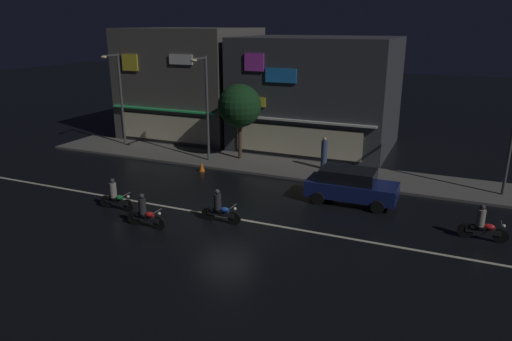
{
  "coord_description": "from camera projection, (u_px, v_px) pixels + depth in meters",
  "views": [
    {
      "loc": [
        9.01,
        -17.43,
        8.35
      ],
      "look_at": [
        0.64,
        1.93,
        1.73
      ],
      "focal_mm": 32.92,
      "sensor_mm": 36.0,
      "label": 1
    }
  ],
  "objects": [
    {
      "name": "ground_plane",
      "position": [
        226.0,
        217.0,
        21.18
      ],
      "size": [
        140.0,
        140.0,
        0.0
      ],
      "primitive_type": "plane",
      "color": "black"
    },
    {
      "name": "lane_divider_stripe",
      "position": [
        226.0,
        217.0,
        21.17
      ],
      "size": [
        31.39,
        0.16,
        0.01
      ],
      "primitive_type": "cube",
      "color": "beige",
      "rests_on": "ground"
    },
    {
      "name": "sidewalk_far",
      "position": [
        286.0,
        168.0,
        28.2
      ],
      "size": [
        33.04,
        3.71,
        0.14
      ],
      "primitive_type": "cube",
      "color": "#5B5954",
      "rests_on": "ground"
    },
    {
      "name": "storefront_left_block",
      "position": [
        317.0,
        93.0,
        32.44
      ],
      "size": [
        10.29,
        8.64,
        7.51
      ],
      "color": "#383A3F",
      "rests_on": "ground"
    },
    {
      "name": "storefront_center_block",
      "position": [
        192.0,
        83.0,
        35.95
      ],
      "size": [
        8.8,
        8.27,
        8.05
      ],
      "color": "#56514C",
      "rests_on": "ground"
    },
    {
      "name": "streetlamp_west",
      "position": [
        118.0,
        91.0,
        32.17
      ],
      "size": [
        0.44,
        1.64,
        6.31
      ],
      "color": "#47494C",
      "rests_on": "sidewalk_far"
    },
    {
      "name": "streetlamp_mid",
      "position": [
        205.0,
        100.0,
        28.23
      ],
      "size": [
        0.44,
        1.64,
        6.4
      ],
      "color": "#47494C",
      "rests_on": "sidewalk_far"
    },
    {
      "name": "pedestrian_on_sidewalk",
      "position": [
        324.0,
        154.0,
        27.56
      ],
      "size": [
        0.37,
        0.37,
        1.9
      ],
      "rotation": [
        0.0,
        0.0,
        1.26
      ],
      "color": "#334766",
      "rests_on": "sidewalk_far"
    },
    {
      "name": "street_tree",
      "position": [
        240.0,
        106.0,
        28.94
      ],
      "size": [
        2.69,
        2.69,
        4.72
      ],
      "color": "#473323",
      "rests_on": "sidewalk_far"
    },
    {
      "name": "parked_car_near_kerb",
      "position": [
        351.0,
        185.0,
        22.68
      ],
      "size": [
        4.3,
        1.98,
        1.67
      ],
      "color": "navy",
      "rests_on": "ground"
    },
    {
      "name": "motorcycle_lead",
      "position": [
        220.0,
        209.0,
        20.45
      ],
      "size": [
        1.9,
        0.6,
        1.52
      ],
      "rotation": [
        0.0,
        0.0,
        3.06
      ],
      "color": "black",
      "rests_on": "ground"
    },
    {
      "name": "motorcycle_following",
      "position": [
        483.0,
        226.0,
        18.75
      ],
      "size": [
        1.9,
        0.6,
        1.52
      ],
      "rotation": [
        0.0,
        0.0,
        -0.05
      ],
      "color": "black",
      "rests_on": "ground"
    },
    {
      "name": "motorcycle_opposite_lane",
      "position": [
        115.0,
        197.0,
        21.87
      ],
      "size": [
        1.9,
        0.6,
        1.52
      ],
      "rotation": [
        0.0,
        0.0,
        3.18
      ],
      "color": "black",
      "rests_on": "ground"
    },
    {
      "name": "motorcycle_trailing_far",
      "position": [
        145.0,
        213.0,
        19.95
      ],
      "size": [
        1.9,
        0.6,
        1.52
      ],
      "rotation": [
        0.0,
        0.0,
        3.13
      ],
      "color": "black",
      "rests_on": "ground"
    },
    {
      "name": "traffic_cone",
      "position": [
        202.0,
        167.0,
        27.69
      ],
      "size": [
        0.36,
        0.36,
        0.55
      ],
      "primitive_type": "cone",
      "color": "orange",
      "rests_on": "ground"
    }
  ]
}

